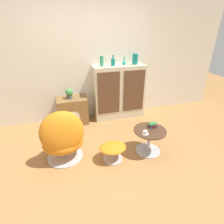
# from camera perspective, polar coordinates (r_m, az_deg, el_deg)

# --- Properties ---
(ground_plane) EXTENTS (12.00, 12.00, 0.00)m
(ground_plane) POSITION_cam_1_polar(r_m,az_deg,el_deg) (2.85, -1.26, -16.08)
(ground_plane) COLOR #A87542
(wall_back) EXTENTS (6.40, 0.06, 2.60)m
(wall_back) POSITION_cam_1_polar(r_m,az_deg,el_deg) (3.82, -8.40, 16.68)
(wall_back) COLOR silver
(wall_back) RESTS_ON ground_plane
(sideboard) EXTENTS (1.12, 0.39, 1.18)m
(sideboard) POSITION_cam_1_polar(r_m,az_deg,el_deg) (3.93, 2.22, 6.54)
(sideboard) COLOR beige
(sideboard) RESTS_ON ground_plane
(tv_console) EXTENTS (0.61, 0.45, 0.57)m
(tv_console) POSITION_cam_1_polar(r_m,az_deg,el_deg) (3.85, -12.68, 0.48)
(tv_console) COLOR brown
(tv_console) RESTS_ON ground_plane
(egg_chair) EXTENTS (0.68, 0.63, 0.88)m
(egg_chair) POSITION_cam_1_polar(r_m,az_deg,el_deg) (2.75, -15.74, -8.17)
(egg_chair) COLOR #B7B7BC
(egg_chair) RESTS_ON ground_plane
(ottoman) EXTENTS (0.42, 0.36, 0.27)m
(ottoman) POSITION_cam_1_polar(r_m,az_deg,el_deg) (2.77, 0.25, -11.99)
(ottoman) COLOR #B7B7BC
(ottoman) RESTS_ON ground_plane
(coffee_table) EXTENTS (0.52, 0.52, 0.42)m
(coffee_table) POSITION_cam_1_polar(r_m,az_deg,el_deg) (2.97, 11.98, -8.64)
(coffee_table) COLOR #B7B7BC
(coffee_table) RESTS_ON ground_plane
(vase_leftmost) EXTENTS (0.07, 0.07, 0.20)m
(vase_leftmost) POSITION_cam_1_polar(r_m,az_deg,el_deg) (3.66, -3.37, 16.22)
(vase_leftmost) COLOR #2D8E6B
(vase_leftmost) RESTS_ON sideboard
(vase_inner_left) EXTENTS (0.09, 0.09, 0.21)m
(vase_inner_left) POSITION_cam_1_polar(r_m,az_deg,el_deg) (3.73, 0.35, 16.02)
(vase_inner_left) COLOR #147A75
(vase_inner_left) RESTS_ON sideboard
(vase_inner_right) EXTENTS (0.08, 0.08, 0.17)m
(vase_inner_right) POSITION_cam_1_polar(r_m,az_deg,el_deg) (3.81, 3.98, 15.80)
(vase_inner_right) COLOR teal
(vase_inner_right) RESTS_ON sideboard
(vase_rightmost) EXTENTS (0.12, 0.12, 0.22)m
(vase_rightmost) POSITION_cam_1_polar(r_m,az_deg,el_deg) (3.89, 7.56, 16.79)
(vase_rightmost) COLOR #147A75
(vase_rightmost) RESTS_ON sideboard
(potted_plant) EXTENTS (0.15, 0.15, 0.21)m
(potted_plant) POSITION_cam_1_polar(r_m,az_deg,el_deg) (3.70, -13.82, 6.00)
(potted_plant) COLOR #4C4C51
(potted_plant) RESTS_ON tv_console
(teacup) EXTENTS (0.11, 0.11, 0.05)m
(teacup) POSITION_cam_1_polar(r_m,az_deg,el_deg) (2.76, 10.79, -6.59)
(teacup) COLOR silver
(teacup) RESTS_ON coffee_table
(book_stack) EXTENTS (0.13, 0.10, 0.07)m
(book_stack) POSITION_cam_1_polar(r_m,az_deg,el_deg) (2.95, 13.09, -4.23)
(book_stack) COLOR #1E478C
(book_stack) RESTS_ON coffee_table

